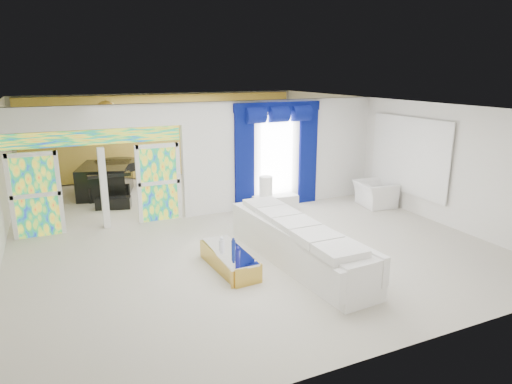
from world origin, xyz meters
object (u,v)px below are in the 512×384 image
coffee_table (229,260)px  armchair (375,194)px  grand_piano (106,180)px  white_sofa (297,245)px  console_table (275,203)px

coffee_table → armchair: (5.36, 2.25, 0.17)m
armchair → grand_piano: bearing=65.0°
white_sofa → armchair: size_ratio=3.80×
white_sofa → coffee_table: size_ratio=2.46×
console_table → armchair: (2.79, -0.79, 0.14)m
white_sofa → grand_piano: (-2.86, 7.00, 0.08)m
armchair → grand_piano: grand_piano is taller
white_sofa → console_table: (1.22, 3.34, -0.18)m
console_table → coffee_table: bearing=-130.1°
armchair → white_sofa: bearing=130.4°
coffee_table → console_table: console_table is taller
console_table → white_sofa: bearing=-110.0°
coffee_table → armchair: size_ratio=1.55×
coffee_table → white_sofa: bearing=-12.5°
white_sofa → grand_piano: bearing=108.1°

